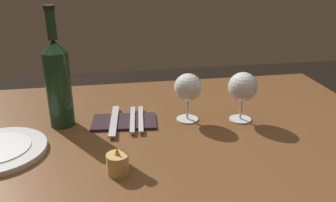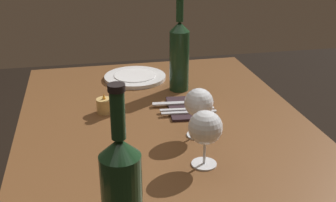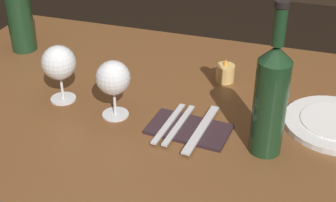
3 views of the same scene
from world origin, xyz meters
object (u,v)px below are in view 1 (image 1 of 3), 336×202
wine_glass_left (188,88)px  table_knife (114,120)px  wine_glass_right (243,88)px  votive_candle (118,164)px  folded_napkin (124,122)px  fork_inner (133,119)px  wine_bottle_second (58,81)px  fork_outer (141,119)px

wine_glass_left → table_knife: wine_glass_left is taller
wine_glass_right → votive_candle: 0.45m
folded_napkin → table_knife: (0.03, 0.00, 0.01)m
fork_inner → table_knife: (0.05, 0.00, 0.00)m
wine_bottle_second → fork_outer: 0.26m
fork_inner → fork_outer: same height
fork_inner → table_knife: bearing=0.0°
votive_candle → fork_outer: bearing=-106.5°
wine_glass_right → wine_bottle_second: wine_bottle_second is taller
wine_bottle_second → folded_napkin: bearing=173.5°
wine_glass_left → folded_napkin: wine_glass_left is taller
fork_inner → folded_napkin: bearing=0.0°
wine_bottle_second → fork_outer: wine_bottle_second is taller
fork_inner → table_knife: 0.05m
votive_candle → fork_inner: size_ratio=0.37×
wine_bottle_second → fork_inner: bearing=174.3°
folded_napkin → wine_glass_right: bearing=174.0°
wine_glass_right → fork_outer: 0.32m
wine_bottle_second → votive_candle: bearing=118.0°
folded_napkin → fork_inner: (-0.02, 0.00, 0.01)m
wine_glass_left → fork_outer: 0.17m
wine_glass_right → wine_bottle_second: size_ratio=0.44×
wine_glass_left → table_knife: size_ratio=0.70×
votive_candle → fork_inner: votive_candle is taller
wine_glass_left → votive_candle: 0.35m
wine_bottle_second → folded_napkin: (-0.18, 0.02, -0.13)m
wine_bottle_second → folded_napkin: wine_bottle_second is taller
wine_glass_right → folded_napkin: wine_glass_right is taller
wine_glass_left → wine_glass_right: size_ratio=0.97×
fork_outer → wine_glass_right: bearing=173.0°
fork_inner → votive_candle: bearing=78.6°
folded_napkin → fork_outer: bearing=180.0°
wine_bottle_second → votive_candle: size_ratio=5.18×
wine_glass_left → table_knife: (0.22, -0.01, -0.09)m
wine_glass_left → fork_inner: bearing=-3.1°
wine_glass_left → wine_bottle_second: bearing=-4.6°
table_knife → votive_candle: bearing=90.3°
wine_bottle_second → table_knife: size_ratio=1.64×
votive_candle → table_knife: (0.00, -0.27, -0.01)m
wine_glass_left → fork_outer: bearing=-3.7°
wine_glass_left → wine_bottle_second: wine_bottle_second is taller
votive_candle → wine_glass_left: bearing=-130.7°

